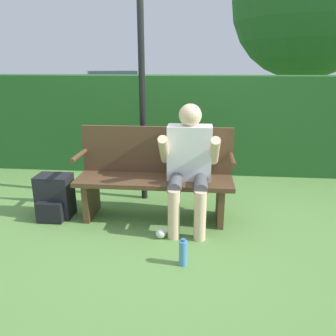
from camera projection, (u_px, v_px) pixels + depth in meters
name	position (u px, v px, depth m)	size (l,w,h in m)	color
ground_plane	(155.00, 218.00, 3.43)	(40.00, 40.00, 0.00)	#5B8942
hedge_back	(170.00, 124.00, 4.85)	(12.00, 0.55, 1.38)	#235623
park_bench	(155.00, 174.00, 3.36)	(1.58, 0.45, 0.93)	#513823
person_seated	(189.00, 160.00, 3.15)	(0.57, 0.60, 1.18)	silver
backpack	(55.00, 198.00, 3.40)	(0.35, 0.32, 0.45)	black
water_bottle	(183.00, 253.00, 2.61)	(0.07, 0.07, 0.23)	#4C8CCC
signpost	(141.00, 61.00, 3.46)	(0.46, 0.09, 2.72)	black
parked_car	(112.00, 87.00, 13.32)	(4.24, 2.96, 1.25)	silver
tree	(309.00, 1.00, 6.70)	(3.14, 3.14, 4.33)	#4C3823
litter_crumple	(161.00, 233.00, 3.03)	(0.09, 0.09, 0.09)	silver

